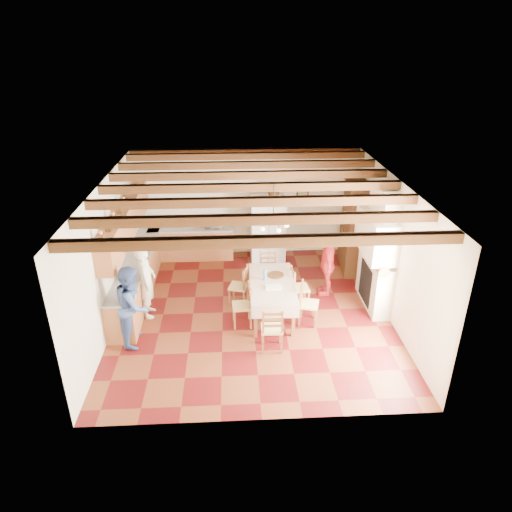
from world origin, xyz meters
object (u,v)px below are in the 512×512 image
Objects in this scene: dining_table at (272,286)px; person_woman_blue at (133,305)px; hutch at (354,227)px; chair_end_near at (272,328)px; chair_right_near at (309,303)px; chair_left_far at (238,286)px; refrigerator at (268,230)px; microwave at (213,223)px; person_woman_red at (327,264)px; chair_end_far at (268,272)px; chair_right_far at (300,287)px; person_man at (146,281)px; chair_left_near at (242,305)px.

person_woman_blue is (-2.83, -0.81, 0.10)m from dining_table.
hutch is 4.24m from chair_end_near.
chair_right_near is at bearing -132.93° from chair_end_near.
dining_table is at bearing 70.99° from chair_left_far.
person_woman_blue reaches higher than dining_table.
chair_end_near is at bearing -94.53° from refrigerator.
microwave is (-3.67, 0.91, -0.15)m from hutch.
dining_table is 1.21× the size of person_woman_red.
microwave is (-1.36, 1.96, 0.56)m from chair_end_far.
refrigerator is 4.67m from person_woman_blue.
person_woman_red is (0.72, 0.54, 0.30)m from chair_right_far.
person_woman_blue is at bearing -163.95° from dining_table.
chair_right_far is 0.57× the size of person_woman_blue.
chair_right_near is 0.57× the size of person_woman_blue.
chair_right_near is 0.57× the size of person_man.
refrigerator is 1.51m from microwave.
refrigerator is 2.29m from person_woman_red.
hutch is at bearing -25.39° from microwave.
person_woman_red is (2.05, 1.24, 0.30)m from chair_left_near.
dining_table is (-2.32, -2.17, -0.45)m from hutch.
refrigerator is 1.90× the size of chair_end_far.
refrigerator reaches higher than microwave.
chair_right_near is at bearing -117.06° from hutch.
person_man reaches higher than chair_left_near.
hutch is at bearing -47.54° from chair_right_far.
chair_right_near is at bearing -25.81° from dining_table.
chair_right_far is at bearing -113.81° from chair_end_near.
refrigerator is 2.54m from chair_right_far.
microwave reaches higher than chair_right_near.
person_man is (-3.39, -0.19, 0.37)m from chair_right_far.
chair_left_near is 0.61× the size of person_woman_red.
chair_right_near is 1.66m from chair_end_far.
person_woman_red is (4.11, 0.73, -0.07)m from person_man.
chair_left_near is 2.42m from person_woman_red.
dining_table is 3.84× the size of microwave.
person_man is (-2.73, 0.16, 0.11)m from dining_table.
chair_right_near is at bearing -19.82° from person_woman_red.
chair_right_far is at bearing 28.01° from dining_table.
person_woman_red is at bearing -121.70° from hutch.
person_woman_red is (1.37, -0.23, 0.30)m from chair_end_far.
refrigerator is at bearing -91.16° from chair_end_near.
hutch is 2.47× the size of chair_end_near.
chair_end_near is at bearing -123.76° from person_man.
chair_left_far is 1.00× the size of chair_end_far.
person_man is at bearing -161.20° from chair_end_far.
dining_table is 0.92m from chair_left_far.
chair_right_near is 1.95× the size of microwave.
person_woman_blue is (-0.10, -0.97, -0.01)m from person_man.
chair_left_far is 1.40m from chair_right_far.
dining_table is 2.73m from person_man.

